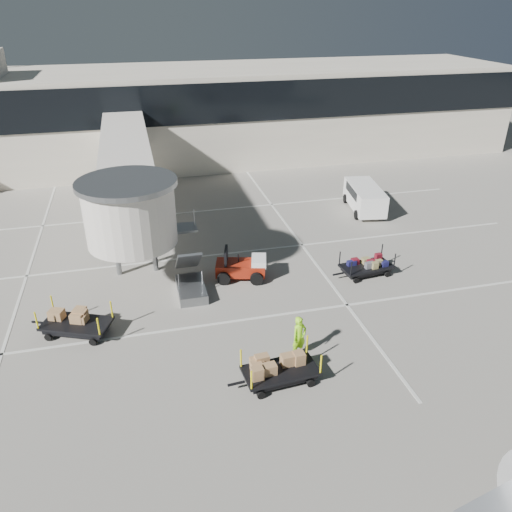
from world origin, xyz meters
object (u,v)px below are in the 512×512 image
object	(u,v)px
ground_worker	(299,337)
minivan	(364,196)
baggage_tug	(242,267)
suitcase_cart	(366,266)
box_cart_near	(282,370)
box_cart_far	(78,323)

from	to	relation	value
ground_worker	minivan	world-z (taller)	ground_worker
baggage_tug	minivan	bearing A→B (deg)	49.96
suitcase_cart	box_cart_near	size ratio (longest dim) A/B	0.95
suitcase_cart	box_cart_far	world-z (taller)	box_cart_far
box_cart_far	box_cart_near	bearing A→B (deg)	-9.96
suitcase_cart	minivan	bearing A→B (deg)	59.65
baggage_tug	box_cart_near	xyz separation A→B (m)	(-0.27, -8.46, -0.09)
suitcase_cart	baggage_tug	bearing A→B (deg)	163.13
minivan	box_cart_far	bearing A→B (deg)	-141.46
baggage_tug	ground_worker	distance (m)	7.15
baggage_tug	ground_worker	world-z (taller)	ground_worker
baggage_tug	suitcase_cart	world-z (taller)	baggage_tug
box_cart_near	suitcase_cart	bearing A→B (deg)	41.25
suitcase_cart	box_cart_far	size ratio (longest dim) A/B	0.94
minivan	baggage_tug	bearing A→B (deg)	-135.67
ground_worker	suitcase_cart	bearing A→B (deg)	22.75
baggage_tug	suitcase_cart	distance (m)	6.83
baggage_tug	box_cart_near	bearing A→B (deg)	-77.14
box_cart_near	box_cart_far	size ratio (longest dim) A/B	0.99
baggage_tug	suitcase_cart	size ratio (longest dim) A/B	0.83
box_cart_near	ground_worker	distance (m)	1.85
box_cart_far	ground_worker	bearing A→B (deg)	0.38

